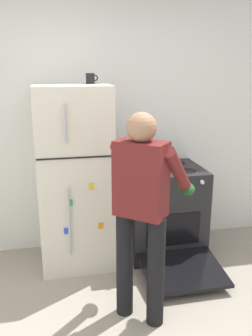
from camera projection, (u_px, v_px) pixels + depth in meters
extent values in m
cube|color=white|center=(106.00, 120.00, 3.79)|extent=(6.00, 0.10, 2.70)
cube|color=silver|center=(75.00, 177.00, 3.49)|extent=(0.68, 0.68, 1.73)
cube|color=black|center=(76.00, 158.00, 3.09)|extent=(0.67, 0.01, 0.01)
cylinder|color=#B7B7BC|center=(69.00, 222.00, 3.21)|extent=(0.02, 0.02, 0.63)
cylinder|color=#B7B7BC|center=(65.00, 124.00, 2.97)|extent=(0.02, 0.02, 0.32)
cube|color=blue|center=(66.00, 231.00, 3.25)|extent=(0.04, 0.01, 0.06)
cube|color=green|center=(70.00, 203.00, 3.19)|extent=(0.04, 0.01, 0.06)
cube|color=yellow|center=(91.00, 186.00, 3.19)|extent=(0.04, 0.01, 0.06)
cube|color=orange|center=(101.00, 226.00, 3.30)|extent=(0.04, 0.01, 0.06)
cube|color=black|center=(163.00, 210.00, 3.78)|extent=(0.76, 0.64, 0.90)
cube|color=black|center=(173.00, 230.00, 3.50)|extent=(0.53, 0.01, 0.33)
cylinder|color=black|center=(151.00, 173.00, 3.49)|extent=(0.17, 0.17, 0.01)
cylinder|color=black|center=(187.00, 171.00, 3.56)|extent=(0.17, 0.17, 0.01)
cylinder|color=black|center=(143.00, 165.00, 3.76)|extent=(0.17, 0.17, 0.01)
cylinder|color=black|center=(177.00, 163.00, 3.83)|extent=(0.17, 0.17, 0.01)
cylinder|color=silver|center=(148.00, 186.00, 3.31)|extent=(0.04, 0.03, 0.04)
cylinder|color=silver|center=(166.00, 185.00, 3.34)|extent=(0.04, 0.03, 0.04)
cylinder|color=silver|center=(185.00, 183.00, 3.38)|extent=(0.04, 0.03, 0.04)
cylinder|color=silver|center=(202.00, 182.00, 3.41)|extent=(0.04, 0.03, 0.04)
cube|color=black|center=(183.00, 270.00, 3.30)|extent=(0.72, 0.58, 0.10)
cylinder|color=black|center=(125.00, 264.00, 2.81)|extent=(0.13, 0.13, 0.86)
cylinder|color=black|center=(156.00, 272.00, 2.69)|extent=(0.13, 0.13, 0.86)
cube|color=maroon|center=(141.00, 179.00, 2.56)|extent=(0.40, 0.38, 0.54)
sphere|color=#A37556|center=(142.00, 127.00, 2.46)|extent=(0.21, 0.21, 0.21)
sphere|color=#3C3C3C|center=(142.00, 133.00, 2.47)|extent=(0.15, 0.15, 0.15)
cylinder|color=maroon|center=(129.00, 165.00, 2.82)|extent=(0.37, 0.42, 0.45)
cylinder|color=maroon|center=(178.00, 172.00, 2.64)|extent=(0.37, 0.42, 0.45)
ellipsoid|color=#1E5123|center=(140.00, 181.00, 3.04)|extent=(0.12, 0.18, 0.10)
ellipsoid|color=#1E5123|center=(186.00, 189.00, 2.86)|extent=(0.12, 0.18, 0.10)
cylinder|color=#19479E|center=(151.00, 164.00, 3.56)|extent=(0.22, 0.22, 0.12)
cube|color=black|center=(137.00, 160.00, 3.52)|extent=(0.05, 0.03, 0.02)
cube|color=black|center=(164.00, 159.00, 3.58)|extent=(0.05, 0.03, 0.02)
cylinder|color=black|center=(90.00, 78.00, 3.32)|extent=(0.08, 0.08, 0.10)
torus|color=black|center=(95.00, 78.00, 3.33)|extent=(0.06, 0.01, 0.06)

